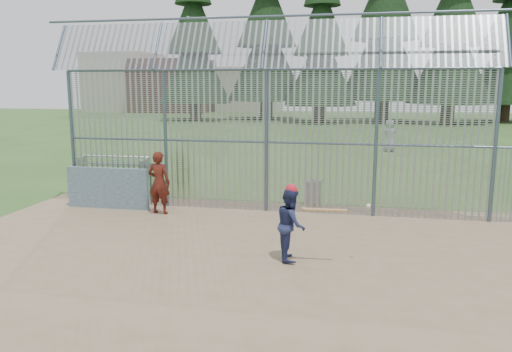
% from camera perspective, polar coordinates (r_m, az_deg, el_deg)
% --- Properties ---
extents(ground, '(120.00, 120.00, 0.00)m').
position_cam_1_polar(ground, '(11.11, -2.03, -8.44)').
color(ground, '#2D511E').
rests_on(ground, ground).
extents(dirt_infield, '(14.00, 10.00, 0.02)m').
position_cam_1_polar(dirt_infield, '(10.65, -2.66, -9.23)').
color(dirt_infield, '#756047').
rests_on(dirt_infield, ground).
extents(dugout_wall, '(2.50, 0.12, 1.20)m').
position_cam_1_polar(dugout_wall, '(15.19, -16.59, -1.32)').
color(dugout_wall, '#38566B').
rests_on(dugout_wall, dirt_infield).
extents(batter, '(0.70, 0.83, 1.49)m').
position_cam_1_polar(batter, '(10.28, 4.01, -5.53)').
color(batter, navy).
rests_on(batter, dirt_infield).
extents(onlooker, '(0.68, 0.47, 1.76)m').
position_cam_1_polar(onlooker, '(14.15, -11.02, -0.75)').
color(onlooker, maroon).
rests_on(onlooker, dirt_infield).
extents(bg_kid_standing, '(0.99, 0.78, 1.76)m').
position_cam_1_polar(bg_kid_standing, '(28.33, 15.01, 4.51)').
color(bg_kid_standing, gray).
rests_on(bg_kid_standing, ground).
extents(batting_gear, '(1.70, 0.33, 0.52)m').
position_cam_1_polar(batting_gear, '(10.08, 5.20, -2.18)').
color(batting_gear, red).
rests_on(batting_gear, ground).
extents(trash_can, '(0.56, 0.56, 0.82)m').
position_cam_1_polar(trash_can, '(15.13, 6.54, -1.93)').
color(trash_can, gray).
rests_on(trash_can, ground).
extents(bleacher, '(3.00, 0.95, 0.72)m').
position_cam_1_polar(bleacher, '(20.94, -16.03, 1.22)').
color(bleacher, gray).
rests_on(bleacher, ground).
extents(backstop_fence, '(20.09, 0.81, 5.30)m').
position_cam_1_polar(backstop_fence, '(13.74, 8.63, 5.14)').
color(backstop_fence, '#47566B').
rests_on(backstop_fence, ground).
extents(conifer_row, '(38.48, 12.26, 20.20)m').
position_cam_1_polar(conifer_row, '(52.25, 11.13, 18.11)').
color(conifer_row, '#332319').
rests_on(conifer_row, ground).
extents(distant_buildings, '(26.50, 10.50, 8.00)m').
position_cam_1_polar(distant_buildings, '(71.48, -9.92, 10.18)').
color(distant_buildings, brown).
rests_on(distant_buildings, ground).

